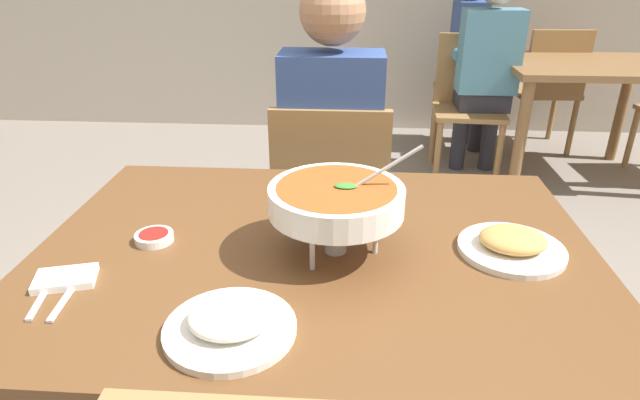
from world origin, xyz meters
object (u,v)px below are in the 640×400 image
at_px(curry_bowl, 336,200).
at_px(dining_table_far, 583,84).
at_px(chair_diner_main, 331,202).
at_px(sauce_dish, 155,236).
at_px(chair_bg_middle, 468,97).
at_px(chair_bg_corner, 548,84).
at_px(chair_bg_left, 478,81).
at_px(rice_plate, 230,323).
at_px(patron_bg_left, 472,48).
at_px(appetizer_plate, 512,244).
at_px(patron_bg_middle, 487,63).
at_px(dining_table_main, 316,284).
at_px(diner_main, 332,140).

relative_size(curry_bowl, dining_table_far, 0.33).
height_order(chair_diner_main, curry_bowl, curry_bowl).
height_order(sauce_dish, chair_bg_middle, chair_bg_middle).
bearing_deg(chair_bg_corner, chair_bg_left, 174.15).
xyz_separation_m(curry_bowl, rice_plate, (-0.18, -0.30, -0.11)).
relative_size(chair_bg_corner, patron_bg_left, 0.69).
distance_m(curry_bowl, appetizer_plate, 0.42).
xyz_separation_m(sauce_dish, dining_table_far, (1.90, 2.37, -0.15)).
relative_size(rice_plate, dining_table_far, 0.24).
bearing_deg(patron_bg_middle, chair_bg_middle, 141.01).
relative_size(curry_bowl, chair_bg_left, 0.37).
xyz_separation_m(dining_table_main, appetizer_plate, (0.45, 0.01, 0.12)).
distance_m(chair_diner_main, dining_table_far, 2.22).
bearing_deg(dining_table_far, rice_plate, -121.50).
bearing_deg(dining_table_main, chair_bg_corner, 62.73).
relative_size(dining_table_main, rice_plate, 5.40).
distance_m(rice_plate, patron_bg_left, 3.42).
xyz_separation_m(patron_bg_left, patron_bg_middle, (-0.01, -0.56, 0.00)).
bearing_deg(patron_bg_middle, appetizer_plate, -100.85).
distance_m(dining_table_far, chair_bg_middle, 0.71).
relative_size(chair_diner_main, diner_main, 0.69).
xyz_separation_m(sauce_dish, chair_bg_middle, (1.21, 2.44, -0.25)).
bearing_deg(chair_bg_left, diner_main, -114.96).
bearing_deg(diner_main, patron_bg_middle, 60.32).
height_order(rice_plate, chair_bg_middle, chair_bg_middle).
height_order(dining_table_far, chair_bg_left, chair_bg_left).
bearing_deg(dining_table_far, diner_main, -133.84).
distance_m(dining_table_far, chair_bg_left, 0.77).
relative_size(rice_plate, chair_bg_left, 0.27).
distance_m(chair_diner_main, patron_bg_middle, 1.86).
bearing_deg(chair_bg_left, appetizer_plate, -100.51).
height_order(dining_table_main, patron_bg_left, patron_bg_left).
bearing_deg(diner_main, curry_bowl, -86.66).
relative_size(rice_plate, patron_bg_left, 0.18).
bearing_deg(patron_bg_left, appetizer_plate, -99.08).
bearing_deg(chair_bg_corner, chair_bg_middle, -146.91).
bearing_deg(dining_table_far, sauce_dish, -128.71).
relative_size(sauce_dish, chair_bg_corner, 0.10).
distance_m(chair_diner_main, patron_bg_left, 2.37).
xyz_separation_m(curry_bowl, patron_bg_middle, (0.85, 2.39, -0.14)).
height_order(chair_diner_main, sauce_dish, chair_diner_main).
bearing_deg(diner_main, dining_table_main, -90.00).
bearing_deg(chair_bg_middle, dining_table_main, -108.65).
xyz_separation_m(diner_main, patron_bg_left, (0.92, 2.14, 0.00)).
height_order(chair_bg_middle, chair_bg_corner, same).
bearing_deg(dining_table_far, appetizer_plate, -114.32).
bearing_deg(chair_bg_left, patron_bg_middle, -99.03).
relative_size(dining_table_main, appetizer_plate, 5.40).
relative_size(appetizer_plate, chair_bg_middle, 0.27).
distance_m(diner_main, curry_bowl, 0.82).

